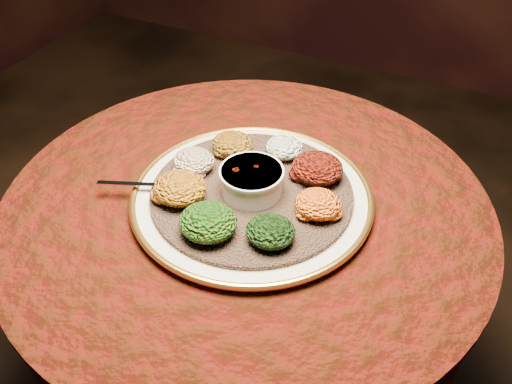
% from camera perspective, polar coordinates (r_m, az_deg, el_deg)
% --- Properties ---
extents(table, '(0.96, 0.96, 0.73)m').
position_cam_1_polar(table, '(1.24, -0.94, -7.22)').
color(table, black).
rests_on(table, ground).
extents(platter, '(0.54, 0.54, 0.02)m').
position_cam_1_polar(platter, '(1.10, -0.43, -0.56)').
color(platter, beige).
rests_on(platter, table).
extents(injera, '(0.52, 0.52, 0.01)m').
position_cam_1_polar(injera, '(1.10, -0.43, -0.14)').
color(injera, brown).
rests_on(injera, platter).
extents(stew_bowl, '(0.12, 0.12, 0.05)m').
position_cam_1_polar(stew_bowl, '(1.07, -0.44, 1.27)').
color(stew_bowl, silver).
rests_on(stew_bowl, injera).
extents(spoon, '(0.15, 0.07, 0.01)m').
position_cam_1_polar(spoon, '(1.11, -9.51, 0.70)').
color(spoon, silver).
rests_on(spoon, injera).
extents(portion_ayib, '(0.08, 0.07, 0.04)m').
position_cam_1_polar(portion_ayib, '(1.18, 2.83, 4.47)').
color(portion_ayib, white).
rests_on(portion_ayib, injera).
extents(portion_kitfo, '(0.10, 0.10, 0.05)m').
position_cam_1_polar(portion_kitfo, '(1.12, 6.17, 2.42)').
color(portion_kitfo, black).
rests_on(portion_kitfo, injera).
extents(portion_tikil, '(0.09, 0.08, 0.04)m').
position_cam_1_polar(portion_tikil, '(1.04, 6.22, -1.20)').
color(portion_tikil, '#BD7F0F').
rests_on(portion_tikil, injera).
extents(portion_gomen, '(0.09, 0.08, 0.04)m').
position_cam_1_polar(portion_gomen, '(0.98, 1.46, -3.94)').
color(portion_gomen, black).
rests_on(portion_gomen, injera).
extents(portion_mixveg, '(0.10, 0.10, 0.05)m').
position_cam_1_polar(portion_mixveg, '(1.00, -4.82, -3.01)').
color(portion_mixveg, '#A33F0A').
rests_on(portion_mixveg, injera).
extents(portion_kik, '(0.10, 0.10, 0.05)m').
position_cam_1_polar(portion_kik, '(1.07, -7.60, 0.38)').
color(portion_kik, '#BB6E10').
rests_on(portion_kik, injera).
extents(portion_timatim, '(0.08, 0.08, 0.04)m').
position_cam_1_polar(portion_timatim, '(1.14, -6.22, 3.11)').
color(portion_timatim, maroon).
rests_on(portion_timatim, injera).
extents(portion_shiro, '(0.08, 0.08, 0.04)m').
position_cam_1_polar(portion_shiro, '(1.18, -2.37, 4.85)').
color(portion_shiro, '#885110').
rests_on(portion_shiro, injera).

